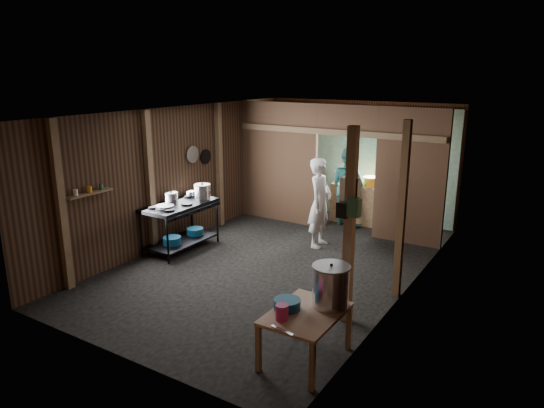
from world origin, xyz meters
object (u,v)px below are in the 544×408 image
Objects in this scene: pink_bucket at (282,312)px; gas_range at (181,226)px; stock_pot at (331,287)px; prep_table at (305,336)px; stove_pot_large at (202,192)px; cook at (320,203)px; yellow_tub at (371,181)px.

gas_range is at bearing 147.08° from pink_bucket.
stock_pot is at bearing -24.03° from gas_range.
pink_bucket reaches higher than prep_table.
cook is at bearing 29.08° from stove_pot_large.
gas_range is at bearing -125.87° from yellow_tub.
stock_pot reaches higher than gas_range.
yellow_tub is at bearing 101.47° from pink_bucket.
stove_pot_large is 4.30m from stock_pot.
stock_pot reaches higher than prep_table.
pink_bucket is at bearing -39.14° from stove_pot_large.
stock_pot is 1.44× the size of yellow_tub.
prep_table is 5.56m from yellow_tub.
cook reaches higher than yellow_tub.
stock_pot is at bearing -30.50° from stove_pot_large.
prep_table is (3.71, -2.02, -0.14)m from gas_range.
prep_table is 3.27× the size of stove_pot_large.
stove_pot_large reaches higher than stock_pot.
pink_bucket is (3.39, -2.76, -0.33)m from stove_pot_large.
gas_range is 2.64m from cook.
stove_pot_large is 0.87× the size of yellow_tub.
cook is (-1.46, 3.84, 0.16)m from pink_bucket.
stove_pot_large reaches higher than yellow_tub.
stove_pot_large is 1.79× the size of pink_bucket.
prep_table is 2.84× the size of yellow_tub.
pink_bucket is 0.10× the size of cook.
pink_bucket is at bearing -117.94° from stock_pot.
stove_pot_large is at bearing 69.48° from gas_range.
gas_range is 0.88× the size of cook.
prep_table is 3.94m from cook.
stove_pot_large is at bearing -127.88° from yellow_tub.
stock_pot is (3.87, -1.73, 0.40)m from gas_range.
yellow_tub is (-1.45, 5.07, 0.11)m from stock_pot.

